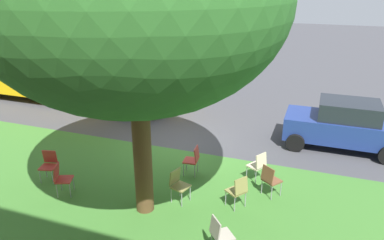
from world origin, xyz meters
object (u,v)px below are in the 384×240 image
at_px(chair_6, 49,163).
at_px(school_bus, 63,64).
at_px(chair_5, 270,179).
at_px(parked_car, 343,124).
at_px(chair_3, 178,183).
at_px(chair_0, 193,158).
at_px(chair_4, 258,164).
at_px(chair_7, 238,190).
at_px(chair_2, 61,177).
at_px(chair_1, 220,233).

relative_size(chair_6, school_bus, 0.08).
bearing_deg(chair_6, school_bus, -55.88).
distance_m(chair_5, parked_car, 4.30).
bearing_deg(chair_5, chair_6, 11.97).
relative_size(chair_3, school_bus, 0.08).
height_order(chair_0, chair_4, same).
height_order(chair_0, chair_7, same).
distance_m(chair_0, chair_3, 1.42).
distance_m(chair_2, parked_car, 9.04).
distance_m(chair_0, parked_car, 5.41).
relative_size(chair_0, chair_1, 1.00).
height_order(chair_1, chair_7, same).
relative_size(chair_2, school_bus, 0.08).
xyz_separation_m(chair_7, parked_car, (-2.51, -4.69, 0.32)).
bearing_deg(chair_1, chair_3, -45.17).
xyz_separation_m(chair_4, chair_6, (5.59, 1.95, 0.00)).
bearing_deg(chair_3, chair_5, -154.81).
height_order(chair_3, parked_car, parked_car).
height_order(chair_3, chair_6, same).
height_order(chair_7, school_bus, school_bus).
distance_m(chair_4, chair_6, 5.92).
xyz_separation_m(chair_1, chair_2, (4.56, -0.78, 0.00)).
bearing_deg(chair_2, chair_4, -152.66).
height_order(chair_4, chair_6, same).
height_order(chair_2, chair_5, same).
distance_m(chair_2, chair_5, 5.50).
bearing_deg(chair_4, chair_1, 86.39).
distance_m(chair_2, chair_6, 0.98).
bearing_deg(chair_7, school_bus, -31.04).
relative_size(chair_1, chair_2, 1.00).
distance_m(chair_2, chair_4, 5.36).
xyz_separation_m(chair_2, chair_3, (-3.02, -0.77, 0.00)).
bearing_deg(chair_7, chair_5, -129.65).
relative_size(chair_2, parked_car, 0.24).
bearing_deg(chair_5, chair_3, 25.19).
height_order(chair_1, school_bus, school_bus).
distance_m(chair_7, parked_car, 5.33).
distance_m(chair_1, school_bus, 12.27).
distance_m(chair_5, chair_7, 1.05).
xyz_separation_m(chair_7, school_bus, (9.59, -5.77, 1.24)).
distance_m(chair_3, chair_5, 2.41).
relative_size(chair_2, chair_6, 1.00).
bearing_deg(chair_7, chair_1, 90.87).
relative_size(chair_1, parked_car, 0.24).
bearing_deg(parked_car, chair_2, 38.88).
bearing_deg(chair_4, chair_0, 8.56).
bearing_deg(chair_0, chair_4, -171.44).
xyz_separation_m(chair_0, parked_car, (-4.12, -3.49, 0.32)).
bearing_deg(chair_0, chair_1, 118.99).
height_order(chair_2, chair_7, same).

